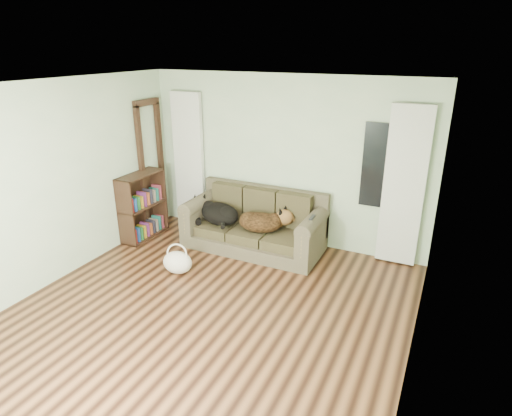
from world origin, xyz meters
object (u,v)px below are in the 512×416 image
at_px(dog_black_lab, 217,214).
at_px(bookshelf, 143,208).
at_px(dog_shepherd, 263,222).
at_px(sofa, 253,221).
at_px(tote_bag, 178,262).

distance_m(dog_black_lab, bookshelf, 1.25).
relative_size(dog_shepherd, bookshelf, 0.64).
xyz_separation_m(sofa, dog_shepherd, (0.18, -0.05, 0.04)).
bearing_deg(dog_shepherd, bookshelf, 1.84).
bearing_deg(bookshelf, dog_black_lab, 16.11).
height_order(dog_shepherd, tote_bag, dog_shepherd).
height_order(dog_black_lab, tote_bag, dog_black_lab).
xyz_separation_m(dog_shepherd, bookshelf, (-2.00, -0.33, 0.01)).
xyz_separation_m(dog_shepherd, tote_bag, (-0.80, -1.11, -0.33)).
relative_size(dog_black_lab, dog_shepherd, 1.07).
bearing_deg(dog_black_lab, bookshelf, -138.20).
distance_m(sofa, dog_shepherd, 0.19).
distance_m(dog_shepherd, tote_bag, 1.40).
relative_size(sofa, dog_black_lab, 2.88).
xyz_separation_m(sofa, bookshelf, (-1.82, -0.37, 0.05)).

